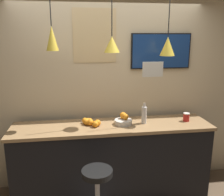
% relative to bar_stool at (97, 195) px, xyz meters
% --- Properties ---
extents(back_wall, '(8.00, 0.06, 2.90)m').
position_rel_bar_stool_xyz_m(back_wall, '(0.25, 1.06, 0.98)').
color(back_wall, beige).
rests_on(back_wall, ground_plane).
extents(service_counter, '(2.52, 0.59, 1.00)m').
position_rel_bar_stool_xyz_m(service_counter, '(0.25, 0.65, 0.03)').
color(service_counter, black).
rests_on(service_counter, ground_plane).
extents(bar_stool, '(0.41, 0.41, 0.76)m').
position_rel_bar_stool_xyz_m(bar_stool, '(0.00, 0.00, 0.00)').
color(bar_stool, '#B7B7BC').
rests_on(bar_stool, ground_plane).
extents(fruit_bowl, '(0.22, 0.22, 0.15)m').
position_rel_bar_stool_xyz_m(fruit_bowl, '(0.40, 0.66, 0.58)').
color(fruit_bowl, beige).
rests_on(fruit_bowl, service_counter).
extents(orange_pile, '(0.23, 0.24, 0.08)m').
position_rel_bar_stool_xyz_m(orange_pile, '(-0.02, 0.68, 0.57)').
color(orange_pile, orange).
rests_on(orange_pile, service_counter).
extents(juice_bottle, '(0.07, 0.07, 0.27)m').
position_rel_bar_stool_xyz_m(juice_bottle, '(0.66, 0.65, 0.64)').
color(juice_bottle, silver).
rests_on(juice_bottle, service_counter).
extents(spread_jar, '(0.08, 0.08, 0.11)m').
position_rel_bar_stool_xyz_m(spread_jar, '(1.24, 0.65, 0.58)').
color(spread_jar, red).
rests_on(spread_jar, service_counter).
extents(pendant_lamp_left, '(0.14, 0.14, 0.88)m').
position_rel_bar_stool_xyz_m(pendant_lamp_left, '(-0.43, 0.66, 1.60)').
color(pendant_lamp_left, black).
extents(pendant_lamp_middle, '(0.18, 0.18, 0.90)m').
position_rel_bar_stool_xyz_m(pendant_lamp_middle, '(0.25, 0.66, 1.53)').
color(pendant_lamp_middle, black).
extents(pendant_lamp_right, '(0.18, 0.18, 0.95)m').
position_rel_bar_stool_xyz_m(pendant_lamp_right, '(0.93, 0.66, 1.50)').
color(pendant_lamp_right, black).
extents(mounted_tv, '(0.82, 0.04, 0.47)m').
position_rel_bar_stool_xyz_m(mounted_tv, '(0.97, 1.00, 1.42)').
color(mounted_tv, black).
extents(hanging_menu_board, '(0.24, 0.01, 0.17)m').
position_rel_bar_stool_xyz_m(hanging_menu_board, '(0.69, 0.44, 1.25)').
color(hanging_menu_board, silver).
extents(wall_poster, '(0.56, 0.01, 0.69)m').
position_rel_bar_stool_xyz_m(wall_poster, '(0.08, 1.02, 1.62)').
color(wall_poster, '#DBBC84').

